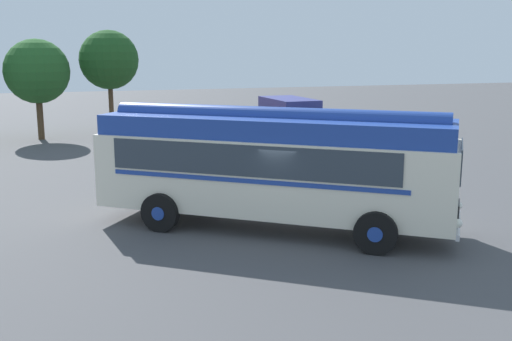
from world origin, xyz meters
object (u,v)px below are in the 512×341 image
Objects in this scene: car_mid_left at (247,131)px; vintage_bus at (273,163)px; car_near_left at (197,135)px; box_van at (294,121)px.

vintage_bus is at bearing -104.38° from car_mid_left.
car_near_left and car_mid_left have the same top height.
car_near_left is at bearing -168.93° from car_mid_left.
car_near_left is 0.72× the size of box_van.
box_van is (5.94, 13.25, -0.53)m from vintage_bus.
box_van is at bearing -15.67° from car_mid_left.
car_mid_left is at bearing 75.62° from vintage_bus.
vintage_bus is 14.40m from car_mid_left.
car_near_left is (0.78, 13.37, -1.05)m from vintage_bus.
car_near_left is 0.98× the size of car_mid_left.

